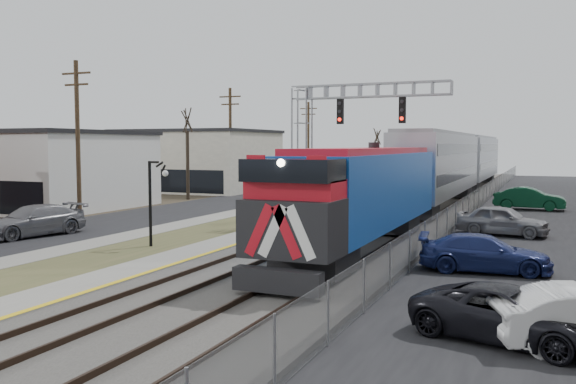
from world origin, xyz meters
The scene contains 19 objects.
street_west centered at (-11.50, 35.00, 0.02)m, with size 7.00×120.00×0.04m, color black.
sidewalk centered at (-7.00, 35.00, 0.04)m, with size 2.00×120.00×0.08m, color gray.
grass_median centered at (-4.00, 35.00, 0.03)m, with size 4.00×120.00×0.06m, color #434B28.
platform centered at (-1.00, 35.00, 0.12)m, with size 2.00×120.00×0.24m, color gray.
ballast_bed centered at (4.00, 35.00, 0.10)m, with size 8.00×120.00×0.20m, color #595651.
platform_edge centered at (-0.12, 35.00, 0.24)m, with size 0.24×120.00×0.01m, color gold.
track_near centered at (2.00, 35.00, 0.28)m, with size 1.58×120.00×0.15m.
track_far centered at (5.50, 35.00, 0.28)m, with size 1.58×120.00×0.15m.
train centered at (5.50, 44.05, 2.88)m, with size 3.00×63.05×5.33m.
signal_gantry centered at (1.22, 27.99, 5.59)m, with size 9.00×1.07×8.15m.
lampposts centered at (-4.00, 18.29, 2.00)m, with size 0.14×62.14×4.00m.
utility_poles centered at (-14.50, 25.00, 5.00)m, with size 0.28×80.28×10.00m.
fence centered at (8.20, 35.00, 0.80)m, with size 0.04×120.00×1.60m, color gray.
bare_trees centered at (-12.66, 38.91, 2.70)m, with size 12.30×42.30×5.95m.
car_lot_c centered at (12.10, 10.08, 0.65)m, with size 2.16×4.69×1.30m, color black.
car_lot_d centered at (10.73, 18.25, 0.69)m, with size 1.93×4.75×1.38m, color navy.
car_lot_e centered at (10.70, 28.18, 0.78)m, with size 1.85×4.60×1.57m, color gray.
car_lot_f centered at (11.60, 42.27, 0.81)m, with size 1.72×4.92×1.62m, color #0C3F25.
car_street_b centered at (-11.58, 18.35, 0.79)m, with size 2.22×5.47×1.59m, color slate.
Camera 1 is at (12.81, -5.13, 4.73)m, focal length 38.00 mm.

